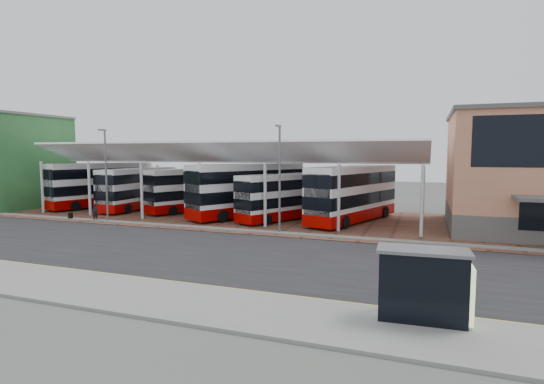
% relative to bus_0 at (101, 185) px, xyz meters
% --- Properties ---
extents(ground, '(140.00, 140.00, 0.00)m').
position_rel_bus_0_xyz_m(ground, '(21.96, -14.39, -2.48)').
color(ground, '#4D4F4A').
extents(road, '(120.00, 14.00, 0.02)m').
position_rel_bus_0_xyz_m(road, '(21.96, -15.39, -2.47)').
color(road, black).
rests_on(road, ground).
extents(forecourt, '(72.00, 16.00, 0.06)m').
position_rel_bus_0_xyz_m(forecourt, '(23.96, -1.39, -2.45)').
color(forecourt, brown).
rests_on(forecourt, ground).
extents(sidewalk, '(120.00, 4.00, 0.14)m').
position_rel_bus_0_xyz_m(sidewalk, '(21.96, -23.39, -2.41)').
color(sidewalk, slate).
rests_on(sidewalk, ground).
extents(north_kerb, '(120.00, 0.80, 0.14)m').
position_rel_bus_0_xyz_m(north_kerb, '(21.96, -8.19, -2.41)').
color(north_kerb, slate).
rests_on(north_kerb, ground).
extents(yellow_line_near, '(120.00, 0.12, 0.01)m').
position_rel_bus_0_xyz_m(yellow_line_near, '(21.96, -21.39, -2.45)').
color(yellow_line_near, yellow).
rests_on(yellow_line_near, road).
extents(yellow_line_far, '(120.00, 0.12, 0.01)m').
position_rel_bus_0_xyz_m(yellow_line_far, '(21.96, -21.09, -2.45)').
color(yellow_line_far, yellow).
rests_on(yellow_line_far, road).
extents(canopy, '(37.00, 11.63, 7.07)m').
position_rel_bus_0_xyz_m(canopy, '(15.96, -0.45, 3.32)').
color(canopy, silver).
rests_on(canopy, ground).
extents(shop_green, '(6.40, 10.20, 10.22)m').
position_rel_bus_0_xyz_m(shop_green, '(-8.04, -3.42, 2.64)').
color(shop_green, '#295D2F').
rests_on(shop_green, ground).
extents(lamp_west, '(0.16, 0.90, 8.07)m').
position_rel_bus_0_xyz_m(lamp_west, '(7.96, -8.12, 1.88)').
color(lamp_west, slate).
rests_on(lamp_west, ground).
extents(lamp_east, '(0.16, 0.90, 8.07)m').
position_rel_bus_0_xyz_m(lamp_east, '(23.96, -8.12, 1.88)').
color(lamp_east, slate).
rests_on(lamp_east, ground).
extents(bus_0, '(6.03, 12.08, 4.86)m').
position_rel_bus_0_xyz_m(bus_0, '(0.00, 0.00, 0.00)').
color(bus_0, white).
rests_on(bus_0, forecourt).
extents(bus_1, '(2.67, 10.58, 4.36)m').
position_rel_bus_0_xyz_m(bus_1, '(5.33, -0.28, -0.25)').
color(bus_1, white).
rests_on(bus_1, forecourt).
extents(bus_2, '(6.68, 10.61, 4.36)m').
position_rel_bus_0_xyz_m(bus_2, '(11.76, 0.35, -0.25)').
color(bus_2, white).
rests_on(bus_2, forecourt).
extents(bus_3, '(8.19, 11.86, 4.95)m').
position_rel_bus_0_xyz_m(bus_3, '(18.39, -1.24, 0.04)').
color(bus_3, white).
rests_on(bus_3, forecourt).
extents(bus_4, '(6.47, 9.93, 4.10)m').
position_rel_bus_0_xyz_m(bus_4, '(22.30, -1.84, -0.38)').
color(bus_4, white).
rests_on(bus_4, forecourt).
extents(bus_5, '(6.34, 11.97, 4.83)m').
position_rel_bus_0_xyz_m(bus_5, '(28.21, -0.76, -0.01)').
color(bus_5, white).
rests_on(bus_5, forecourt).
extents(pedestrian, '(0.46, 0.63, 1.56)m').
position_rel_bus_0_xyz_m(pedestrian, '(6.91, -8.39, -1.63)').
color(pedestrian, black).
rests_on(pedestrian, forecourt).
extents(suitcase, '(0.35, 0.25, 0.60)m').
position_rel_bus_0_xyz_m(suitcase, '(4.05, -8.39, -2.12)').
color(suitcase, black).
rests_on(suitcase, forecourt).
extents(bus_shelter, '(3.27, 1.64, 2.55)m').
position_rel_bus_0_xyz_m(bus_shelter, '(34.48, -22.47, -0.75)').
color(bus_shelter, black).
rests_on(bus_shelter, sidewalk).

